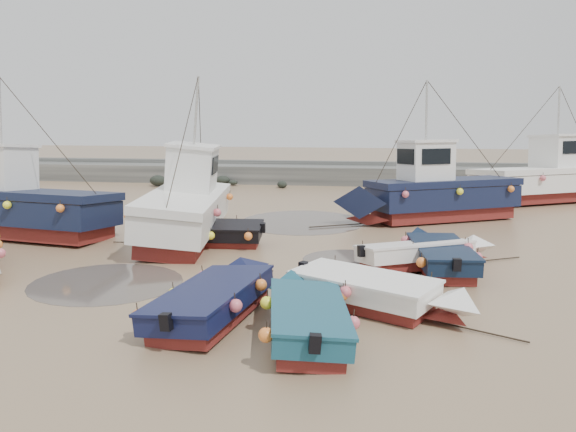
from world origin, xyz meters
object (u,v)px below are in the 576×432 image
dinghy_6 (439,251)px  cabin_boat_0 (8,203)px  dinghy_1 (219,294)px  dinghy_2 (305,311)px  cabin_boat_2 (432,191)px  cabin_boat_1 (185,204)px  cabin_boat_3 (552,177)px  dinghy_4 (206,231)px  dinghy_3 (426,251)px  dinghy_5 (377,289)px  person (199,226)px

dinghy_6 → cabin_boat_0: 16.53m
dinghy_1 → dinghy_2: (2.19, -0.92, 0.01)m
dinghy_6 → cabin_boat_0: cabin_boat_0 is taller
cabin_boat_2 → cabin_boat_1: bearing=90.2°
dinghy_1 → dinghy_6: (5.85, 5.00, 0.01)m
dinghy_6 → cabin_boat_3: size_ratio=0.57×
dinghy_2 → dinghy_4: same height
dinghy_3 → cabin_boat_3: (8.33, 14.66, 0.77)m
cabin_boat_1 → cabin_boat_2: bearing=18.8°
dinghy_5 → cabin_boat_2: bearing=-164.4°
cabin_boat_1 → cabin_boat_2: 11.04m
dinghy_6 → person: (-9.46, 5.41, -0.55)m
dinghy_5 → cabin_boat_1: bearing=-107.2°
dinghy_6 → person: 10.91m
cabin_boat_1 → cabin_boat_3: 20.63m
cabin_boat_2 → dinghy_1: bearing=128.2°
dinghy_4 → cabin_boat_2: 10.68m
dinghy_2 → dinghy_5: 2.41m
dinghy_4 → cabin_boat_1: cabin_boat_1 is taller
cabin_boat_3 → person: bearing=-88.2°
person → cabin_boat_0: bearing=7.7°
dinghy_6 → cabin_boat_3: bearing=56.5°
cabin_boat_0 → cabin_boat_3: (24.24, 12.06, -0.00)m
dinghy_4 → cabin_boat_1: (-1.15, 1.22, 0.77)m
dinghy_5 → cabin_boat_2: cabin_boat_2 is taller
dinghy_6 → person: dinghy_6 is taller
cabin_boat_1 → person: size_ratio=5.86×
dinghy_6 → person: bearing=145.2°
cabin_boat_2 → person: bearing=79.0°
dinghy_2 → dinghy_5: same height
dinghy_1 → person: dinghy_1 is taller
cabin_boat_0 → cabin_boat_1: bearing=-74.0°
dinghy_3 → cabin_boat_2: (1.07, 8.05, 0.80)m
dinghy_1 → dinghy_6: 7.70m
cabin_boat_2 → cabin_boat_0: bearing=82.6°
dinghy_2 → person: (-5.80, 11.34, -0.55)m
dinghy_3 → person: (-9.06, 5.49, -0.55)m
dinghy_1 → dinghy_5: size_ratio=1.14×
cabin_boat_3 → person: cabin_boat_3 is taller
dinghy_6 → cabin_boat_2: bearing=80.2°
cabin_boat_1 → cabin_boat_3: same height
dinghy_3 → dinghy_6: bearing=75.0°
dinghy_5 → cabin_boat_0: cabin_boat_0 is taller
dinghy_4 → dinghy_5: bearing=-138.1°
dinghy_1 → dinghy_2: bearing=-12.2°
dinghy_6 → dinghy_3: bearing=-174.0°
dinghy_5 → cabin_boat_0: size_ratio=0.52×
cabin_boat_2 → person: (-10.13, -2.56, -1.35)m
cabin_boat_2 → dinghy_3: bearing=147.3°
dinghy_2 → dinghy_3: size_ratio=1.04×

